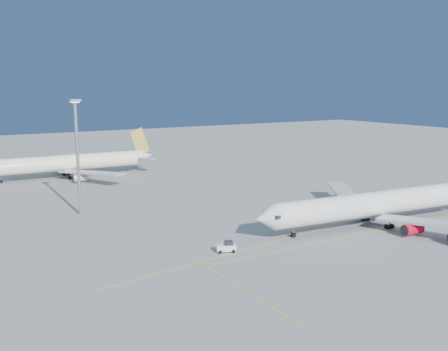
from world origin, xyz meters
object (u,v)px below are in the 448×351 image
airliner_etihad (69,163)px  pushback_tug (227,247)px  airliner_virgin (379,204)px  light_mast (77,148)px

airliner_etihad → pushback_tug: airliner_etihad is taller
airliner_virgin → airliner_etihad: size_ratio=1.04×
airliner_etihad → light_mast: (-10.90, -51.68, 11.21)m
pushback_tug → airliner_etihad: bearing=114.8°
light_mast → pushback_tug: bearing=-69.4°
airliner_virgin → light_mast: bearing=147.0°
airliner_virgin → light_mast: size_ratio=2.28×
airliner_etihad → pushback_tug: 92.64m
light_mast → airliner_etihad: bearing=78.1°
light_mast → airliner_virgin: bearing=-38.4°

